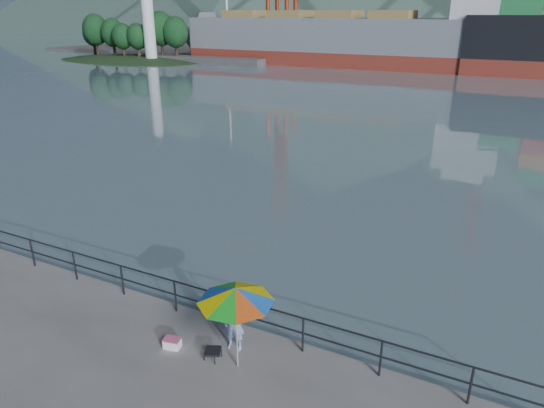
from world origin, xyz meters
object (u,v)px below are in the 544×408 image
at_px(fisherman, 234,322).
at_px(beach_umbrella, 236,295).
at_px(cooler_bag, 172,343).
at_px(bulk_carrier, 371,39).

bearing_deg(fisherman, beach_umbrella, -61.67).
distance_m(beach_umbrella, cooler_bag, 2.70).
xyz_separation_m(fisherman, bulk_carrier, (-16.65, 69.98, 3.24)).
relative_size(fisherman, cooler_bag, 3.78).
xyz_separation_m(fisherman, cooler_bag, (-1.46, -0.72, -0.67)).
distance_m(fisherman, beach_umbrella, 1.44).
xyz_separation_m(fisherman, beach_umbrella, (0.42, -0.58, 1.26)).
xyz_separation_m(cooler_bag, bulk_carrier, (-15.19, 70.70, 3.92)).
height_order(fisherman, cooler_bag, fisherman).
bearing_deg(cooler_bag, bulk_carrier, 90.43).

